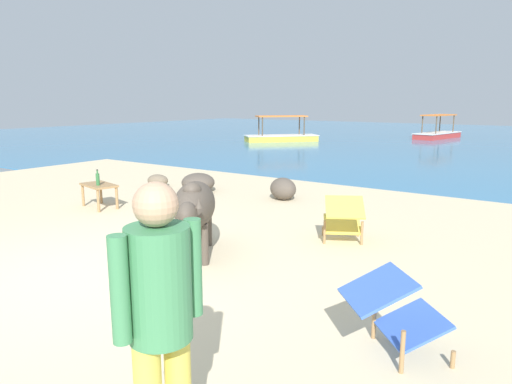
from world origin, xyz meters
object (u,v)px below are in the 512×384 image
deck_chair_near (343,217)px  boat_yellow (281,136)px  low_bench_table (99,188)px  boat_red (438,133)px  bottle (98,179)px  cow (194,206)px  deck_chair_far (395,309)px  person_standing (160,314)px

deck_chair_near → boat_yellow: size_ratio=0.27×
low_bench_table → boat_red: boat_red is taller
low_bench_table → boat_yellow: bearing=121.3°
bottle → deck_chair_near: (4.63, 0.64, -0.19)m
cow → bottle: 3.41m
bottle → deck_chair_far: (6.19, -1.84, -0.19)m
bottle → boat_yellow: (-5.13, 14.76, -0.32)m
bottle → deck_chair_near: 4.68m
person_standing → boat_red: bearing=111.4°
boat_red → deck_chair_far: bearing=-156.5°
cow → person_standing: (2.33, -2.80, 0.28)m
cow → person_standing: 3.66m
low_bench_table → bottle: size_ratio=2.83×
boat_yellow → low_bench_table: bearing=-118.9°
person_standing → boat_yellow: (-10.74, 18.51, -0.70)m
deck_chair_far → boat_yellow: 20.09m
deck_chair_far → boat_yellow: boat_yellow is taller
low_bench_table → deck_chair_far: 6.57m
low_bench_table → deck_chair_far: (6.28, -1.93, 0.01)m
deck_chair_near → person_standing: (0.98, -4.40, 0.56)m
deck_chair_far → boat_red: size_ratio=0.24×
person_standing → boat_yellow: 21.42m
cow → deck_chair_near: size_ratio=1.77×
bottle → boat_yellow: 15.63m
person_standing → bottle: bearing=156.9°
bottle → cow: bearing=-16.3°
deck_chair_far → bottle: bearing=119.7°
low_bench_table → cow: bearing=-4.8°
deck_chair_far → person_standing: bearing=-150.6°
cow → boat_red: boat_red is taller
low_bench_table → boat_yellow: boat_yellow is taller
deck_chair_near → bottle: bearing=68.9°
cow → boat_yellow: 17.83m
low_bench_table → boat_yellow: 15.51m
deck_chair_near → deck_chair_far: bearing=-176.9°
deck_chair_near → person_standing: bearing=163.5°
cow → bottle: size_ratio=5.56×
deck_chair_far → person_standing: (-0.58, -1.91, 0.56)m
deck_chair_near → boat_red: size_ratio=0.24×
cow → boat_yellow: (-8.41, 15.71, -0.42)m
low_bench_table → bottle: bearing=-29.6°
bottle → boat_yellow: size_ratio=0.08×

